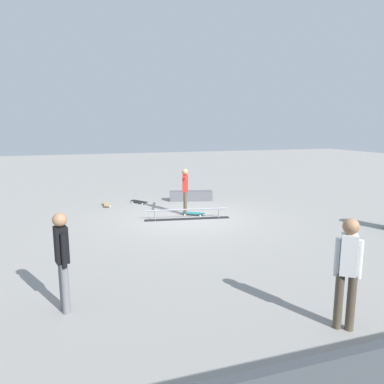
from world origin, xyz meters
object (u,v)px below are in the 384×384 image
object	(u,v)px
skate_ledge	(191,196)
grind_rail	(187,215)
bystander_black_shirt	(62,257)
loose_skateboard_black	(139,201)
skateboard_main	(193,213)
loose_skateboard_natural	(106,204)
skater_main	(185,188)
bystander_white_shirt	(348,268)

from	to	relation	value
skate_ledge	grind_rail	bearing A→B (deg)	69.69
skate_ledge	bystander_black_shirt	world-z (taller)	bystander_black_shirt
grind_rail	bystander_black_shirt	distance (m)	6.38
grind_rail	skate_ledge	distance (m)	3.02
skate_ledge	loose_skateboard_black	xyz separation A→B (m)	(2.13, -0.13, -0.12)
bystander_black_shirt	skateboard_main	bearing A→B (deg)	130.24
skateboard_main	loose_skateboard_natural	distance (m)	3.66
bystander_black_shirt	loose_skateboard_black	xyz separation A→B (m)	(-2.65, -8.07, -0.88)
grind_rail	loose_skateboard_black	bearing A→B (deg)	-60.76
grind_rail	bystander_black_shirt	size ratio (longest dim) A/B	1.68
skater_main	skateboard_main	world-z (taller)	skater_main
skate_ledge	bystander_black_shirt	distance (m)	9.30
skate_ledge	loose_skateboard_black	world-z (taller)	skate_ledge
bystander_white_shirt	loose_skateboard_natural	size ratio (longest dim) A/B	2.15
skate_ledge	bystander_black_shirt	xyz separation A→B (m)	(4.78, 7.94, 0.75)
skateboard_main	bystander_black_shirt	xyz separation A→B (m)	(4.08, 5.54, 0.88)
skater_main	bystander_white_shirt	size ratio (longest dim) A/B	0.93
grind_rail	skater_main	size ratio (longest dim) A/B	1.76
skateboard_main	loose_skateboard_black	xyz separation A→B (m)	(1.43, -2.53, 0.00)
skate_ledge	loose_skateboard_natural	distance (m)	3.42
grind_rail	loose_skateboard_natural	world-z (taller)	grind_rail
bystander_black_shirt	grind_rail	bearing A→B (deg)	130.46
skater_main	bystander_black_shirt	distance (m)	6.89
skater_main	skate_ledge	bearing A→B (deg)	-7.84
skate_ledge	skater_main	distance (m)	2.53
grind_rail	skate_ledge	size ratio (longest dim) A/B	1.62
skate_ledge	skateboard_main	distance (m)	2.50
grind_rail	skateboard_main	world-z (taller)	grind_rail
skater_main	skateboard_main	bearing A→B (deg)	-111.75
bystander_white_shirt	bystander_black_shirt	bearing A→B (deg)	-167.66
skateboard_main	loose_skateboard_black	bearing A→B (deg)	-29.89
bystander_black_shirt	loose_skateboard_black	distance (m)	8.54
loose_skateboard_natural	skateboard_main	bearing A→B (deg)	47.12
bystander_black_shirt	bystander_white_shirt	bearing A→B (deg)	51.51
grind_rail	loose_skateboard_black	xyz separation A→B (m)	(1.08, -2.97, -0.08)
grind_rail	skate_ledge	xyz separation A→B (m)	(-1.05, -2.83, 0.05)
grind_rail	loose_skateboard_black	size ratio (longest dim) A/B	3.68
skater_main	bystander_white_shirt	bearing A→B (deg)	-163.90
grind_rail	loose_skateboard_natural	xyz separation A→B (m)	(2.37, -2.87, -0.08)
skater_main	grind_rail	bearing A→B (deg)	-176.03
skateboard_main	loose_skateboard_black	world-z (taller)	same
grind_rail	skateboard_main	xyz separation A→B (m)	(-0.35, -0.43, -0.08)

